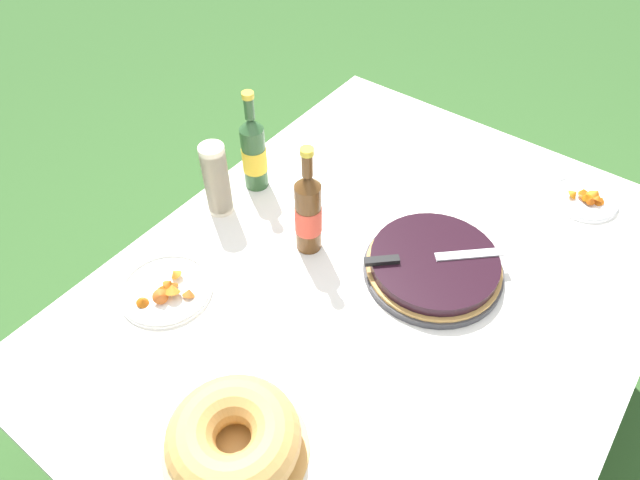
{
  "coord_description": "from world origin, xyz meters",
  "views": [
    {
      "loc": [
        -0.84,
        -0.44,
        1.85
      ],
      "look_at": [
        -0.01,
        0.18,
        0.76
      ],
      "focal_mm": 32.0,
      "sensor_mm": 36.0,
      "label": 1
    }
  ],
  "objects_px": {
    "cup_stack": "(216,180)",
    "cider_bottle_amber": "(308,213)",
    "bundt_cake": "(234,439)",
    "cider_bottle_green": "(254,153)",
    "serving_knife": "(424,258)",
    "berry_tart": "(434,266)",
    "snack_plate_near": "(585,198)",
    "snack_plate_left": "(166,289)"
  },
  "relations": [
    {
      "from": "serving_knife",
      "to": "snack_plate_near",
      "type": "relative_size",
      "value": 1.46
    },
    {
      "from": "bundt_cake",
      "to": "berry_tart",
      "type": "bearing_deg",
      "value": -7.67
    },
    {
      "from": "cider_bottle_green",
      "to": "snack_plate_left",
      "type": "xyz_separation_m",
      "value": [
        -0.46,
        -0.09,
        -0.11
      ]
    },
    {
      "from": "berry_tart",
      "to": "cider_bottle_green",
      "type": "relative_size",
      "value": 1.14
    },
    {
      "from": "cup_stack",
      "to": "cider_bottle_amber",
      "type": "bearing_deg",
      "value": -83.13
    },
    {
      "from": "bundt_cake",
      "to": "snack_plate_left",
      "type": "bearing_deg",
      "value": 64.74
    },
    {
      "from": "serving_knife",
      "to": "snack_plate_left",
      "type": "height_order",
      "value": "serving_knife"
    },
    {
      "from": "bundt_cake",
      "to": "snack_plate_left",
      "type": "height_order",
      "value": "bundt_cake"
    },
    {
      "from": "bundt_cake",
      "to": "serving_knife",
      "type": "bearing_deg",
      "value": -6.03
    },
    {
      "from": "serving_knife",
      "to": "cider_bottle_amber",
      "type": "xyz_separation_m",
      "value": [
        -0.1,
        0.3,
        0.06
      ]
    },
    {
      "from": "cup_stack",
      "to": "snack_plate_left",
      "type": "height_order",
      "value": "cup_stack"
    },
    {
      "from": "berry_tart",
      "to": "serving_knife",
      "type": "xyz_separation_m",
      "value": [
        -0.02,
        0.02,
        0.04
      ]
    },
    {
      "from": "cider_bottle_green",
      "to": "snack_plate_near",
      "type": "relative_size",
      "value": 1.62
    },
    {
      "from": "berry_tart",
      "to": "bundt_cake",
      "type": "relative_size",
      "value": 1.21
    },
    {
      "from": "cup_stack",
      "to": "cider_bottle_green",
      "type": "xyz_separation_m",
      "value": [
        0.15,
        -0.01,
        0.01
      ]
    },
    {
      "from": "bundt_cake",
      "to": "cider_bottle_green",
      "type": "bearing_deg",
      "value": 38.12
    },
    {
      "from": "snack_plate_near",
      "to": "snack_plate_left",
      "type": "xyz_separation_m",
      "value": [
        -0.98,
        0.74,
        -0.0
      ]
    },
    {
      "from": "serving_knife",
      "to": "cup_stack",
      "type": "xyz_separation_m",
      "value": [
        -0.14,
        0.59,
        0.05
      ]
    },
    {
      "from": "cup_stack",
      "to": "serving_knife",
      "type": "bearing_deg",
      "value": -77.1
    },
    {
      "from": "serving_knife",
      "to": "snack_plate_near",
      "type": "height_order",
      "value": "serving_knife"
    },
    {
      "from": "cider_bottle_green",
      "to": "berry_tart",
      "type": "bearing_deg",
      "value": -89.15
    },
    {
      "from": "berry_tart",
      "to": "cider_bottle_green",
      "type": "xyz_separation_m",
      "value": [
        -0.01,
        0.6,
        0.09
      ]
    },
    {
      "from": "serving_knife",
      "to": "cider_bottle_green",
      "type": "bearing_deg",
      "value": 135.87
    },
    {
      "from": "cider_bottle_green",
      "to": "snack_plate_left",
      "type": "bearing_deg",
      "value": -168.62
    },
    {
      "from": "cider_bottle_green",
      "to": "snack_plate_left",
      "type": "distance_m",
      "value": 0.48
    },
    {
      "from": "bundt_cake",
      "to": "snack_plate_near",
      "type": "relative_size",
      "value": 1.52
    },
    {
      "from": "bundt_cake",
      "to": "cider_bottle_amber",
      "type": "distance_m",
      "value": 0.6
    },
    {
      "from": "berry_tart",
      "to": "serving_knife",
      "type": "distance_m",
      "value": 0.05
    },
    {
      "from": "cup_stack",
      "to": "snack_plate_near",
      "type": "distance_m",
      "value": 1.08
    },
    {
      "from": "bundt_cake",
      "to": "cider_bottle_green",
      "type": "xyz_separation_m",
      "value": [
        0.66,
        0.51,
        0.07
      ]
    },
    {
      "from": "serving_knife",
      "to": "cider_bottle_green",
      "type": "xyz_separation_m",
      "value": [
        0.01,
        0.58,
        0.06
      ]
    },
    {
      "from": "serving_knife",
      "to": "cider_bottle_amber",
      "type": "distance_m",
      "value": 0.32
    },
    {
      "from": "berry_tart",
      "to": "snack_plate_left",
      "type": "xyz_separation_m",
      "value": [
        -0.46,
        0.51,
        -0.02
      ]
    },
    {
      "from": "cider_bottle_amber",
      "to": "snack_plate_near",
      "type": "height_order",
      "value": "cider_bottle_amber"
    },
    {
      "from": "serving_knife",
      "to": "snack_plate_left",
      "type": "bearing_deg",
      "value": 179.17
    },
    {
      "from": "serving_knife",
      "to": "cup_stack",
      "type": "distance_m",
      "value": 0.61
    },
    {
      "from": "cider_bottle_green",
      "to": "cider_bottle_amber",
      "type": "bearing_deg",
      "value": -111.42
    },
    {
      "from": "bundt_cake",
      "to": "snack_plate_left",
      "type": "relative_size",
      "value": 1.28
    },
    {
      "from": "cup_stack",
      "to": "snack_plate_left",
      "type": "relative_size",
      "value": 0.96
    },
    {
      "from": "cider_bottle_amber",
      "to": "snack_plate_near",
      "type": "distance_m",
      "value": 0.85
    },
    {
      "from": "berry_tart",
      "to": "snack_plate_left",
      "type": "relative_size",
      "value": 1.54
    },
    {
      "from": "serving_knife",
      "to": "snack_plate_near",
      "type": "distance_m",
      "value": 0.59
    }
  ]
}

